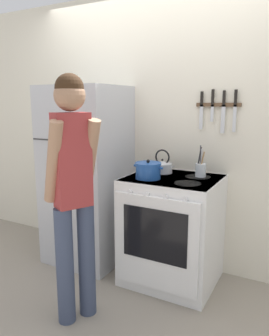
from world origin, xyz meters
TOP-DOWN VIEW (x-y plane):
  - ground_plane at (0.00, 0.00)m, footprint 14.00×14.00m
  - wall_back at (0.00, 0.03)m, footprint 10.00×0.06m
  - refrigerator at (-0.59, -0.33)m, footprint 0.70×0.68m
  - stove_range at (0.30, -0.36)m, footprint 0.76×0.70m
  - dutch_oven_pot at (0.13, -0.46)m, footprint 0.26×0.22m
  - tea_kettle at (0.14, -0.20)m, footprint 0.22×0.18m
  - utensil_jar at (0.49, -0.19)m, footprint 0.09×0.09m
  - person at (-0.11, -1.14)m, footprint 0.38×0.42m
  - wall_knife_strip at (0.57, -0.02)m, footprint 0.38×0.03m

SIDE VIEW (x-z plane):
  - ground_plane at x=0.00m, z-range 0.00..0.00m
  - stove_range at x=0.30m, z-range 0.01..0.94m
  - refrigerator at x=-0.59m, z-range 0.00..1.70m
  - person at x=-0.11m, z-range 0.12..1.85m
  - tea_kettle at x=0.14m, z-range 0.88..1.09m
  - utensil_jar at x=0.49m, z-range 0.86..1.13m
  - dutch_oven_pot at x=0.13m, z-range 0.92..1.08m
  - wall_back at x=0.00m, z-range 0.00..2.55m
  - wall_knife_strip at x=0.57m, z-range 1.35..1.71m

